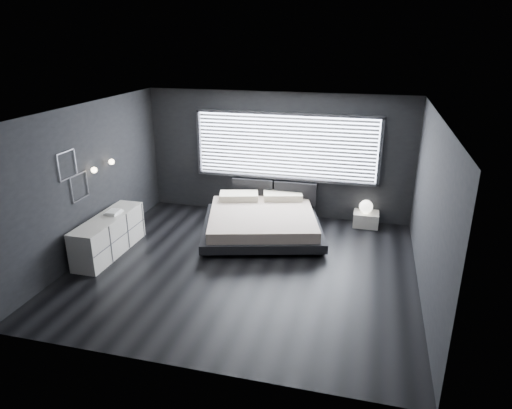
# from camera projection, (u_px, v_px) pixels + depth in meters

# --- Properties ---
(room) EXTENTS (6.04, 6.00, 2.80)m
(room) POSITION_uv_depth(u_px,v_px,m) (244.00, 194.00, 7.75)
(room) COLOR black
(room) RESTS_ON ground
(window) EXTENTS (4.14, 0.09, 1.52)m
(window) POSITION_uv_depth(u_px,v_px,m) (286.00, 147.00, 10.08)
(window) COLOR white
(window) RESTS_ON ground
(headboard) EXTENTS (1.96, 0.16, 0.52)m
(headboard) POSITION_uv_depth(u_px,v_px,m) (274.00, 191.00, 10.44)
(headboard) COLOR black
(headboard) RESTS_ON ground
(sconce_near) EXTENTS (0.18, 0.11, 0.11)m
(sconce_near) POSITION_uv_depth(u_px,v_px,m) (94.00, 170.00, 8.40)
(sconce_near) COLOR silver
(sconce_near) RESTS_ON ground
(sconce_far) EXTENTS (0.18, 0.11, 0.11)m
(sconce_far) POSITION_uv_depth(u_px,v_px,m) (111.00, 162.00, 8.94)
(sconce_far) COLOR silver
(sconce_far) RESTS_ON ground
(wall_art_upper) EXTENTS (0.01, 0.48, 0.48)m
(wall_art_upper) POSITION_uv_depth(u_px,v_px,m) (67.00, 165.00, 7.79)
(wall_art_upper) COLOR #47474C
(wall_art_upper) RESTS_ON ground
(wall_art_lower) EXTENTS (0.01, 0.48, 0.48)m
(wall_art_lower) POSITION_uv_depth(u_px,v_px,m) (80.00, 187.00, 8.18)
(wall_art_lower) COLOR #47474C
(wall_art_lower) RESTS_ON ground
(bed) EXTENTS (2.93, 2.85, 0.62)m
(bed) POSITION_uv_depth(u_px,v_px,m) (262.00, 221.00, 9.54)
(bed) COLOR black
(bed) RESTS_ON ground
(nightstand) EXTENTS (0.54, 0.45, 0.31)m
(nightstand) POSITION_uv_depth(u_px,v_px,m) (366.00, 219.00, 9.97)
(nightstand) COLOR beige
(nightstand) RESTS_ON ground
(orb_lamp) EXTENTS (0.29, 0.29, 0.29)m
(orb_lamp) POSITION_uv_depth(u_px,v_px,m) (366.00, 207.00, 9.84)
(orb_lamp) COLOR white
(orb_lamp) RESTS_ON nightstand
(dresser) EXTENTS (0.52, 1.83, 0.73)m
(dresser) POSITION_uv_depth(u_px,v_px,m) (109.00, 235.00, 8.66)
(dresser) COLOR beige
(dresser) RESTS_ON ground
(book_stack) EXTENTS (0.25, 0.33, 0.07)m
(book_stack) POSITION_uv_depth(u_px,v_px,m) (113.00, 212.00, 8.69)
(book_stack) COLOR white
(book_stack) RESTS_ON dresser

